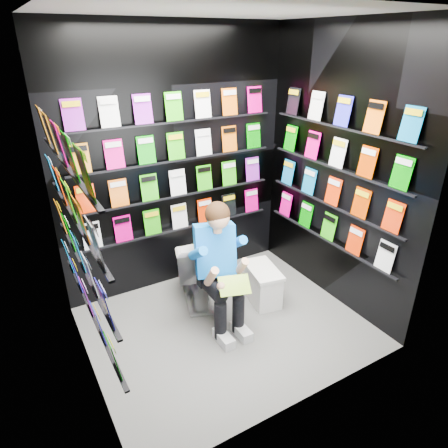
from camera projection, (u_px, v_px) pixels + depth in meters
floor at (226, 326)px, 3.71m from camera, size 2.40×2.40×0.00m
ceiling at (227, 10)px, 2.61m from camera, size 2.40×2.40×0.00m
wall_back at (176, 164)px, 3.94m from camera, size 2.40×0.04×2.60m
wall_front at (312, 248)px, 2.38m from camera, size 2.40×0.04×2.60m
wall_left at (69, 228)px, 2.62m from camera, size 0.04×2.00×2.60m
wall_right at (338, 173)px, 3.70m from camera, size 0.04×2.00×2.60m
comics_back at (177, 165)px, 3.92m from camera, size 2.10×0.06×1.37m
comics_left at (74, 227)px, 2.63m from camera, size 0.06×1.70×1.37m
comics_right at (336, 172)px, 3.69m from camera, size 0.06×1.70×1.37m
toilet at (196, 268)px, 3.96m from camera, size 0.63×0.84×0.73m
longbox at (262, 286)px, 4.02m from camera, size 0.33×0.49×0.34m
longbox_lid at (263, 270)px, 3.94m from camera, size 0.35×0.51×0.03m
reader at (214, 251)px, 3.50m from camera, size 0.67×0.81×1.28m
held_comic at (234, 285)px, 3.29m from camera, size 0.29×0.23×0.11m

